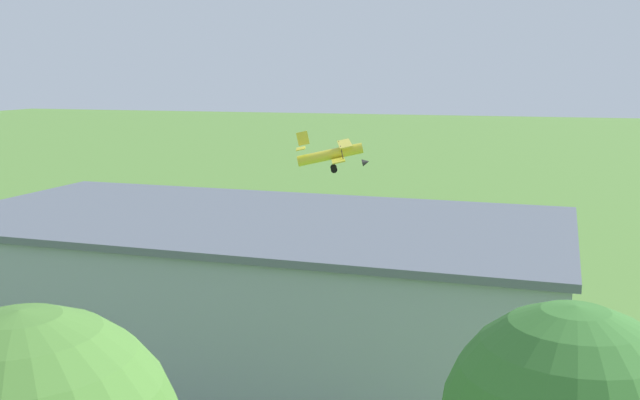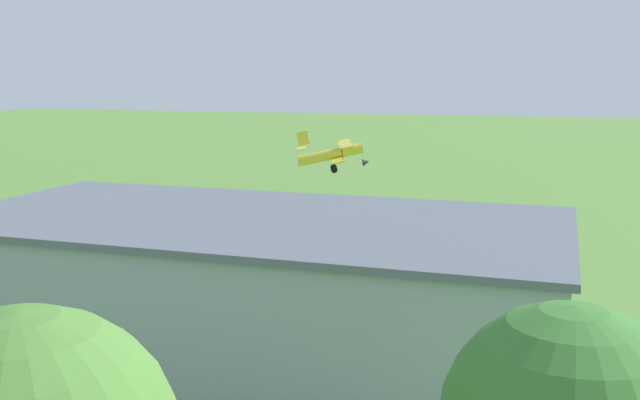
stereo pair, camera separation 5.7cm
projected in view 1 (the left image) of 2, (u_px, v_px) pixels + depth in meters
ground_plane at (376, 216)px, 80.02m from camera, size 400.00×400.00×0.00m
hangar at (253, 286)px, 39.95m from camera, size 33.34×17.29×7.78m
biplane at (333, 154)px, 72.37m from camera, size 7.43×8.07×4.05m
car_blue at (141, 260)px, 57.85m from camera, size 1.98×4.18×1.58m
car_green at (44, 258)px, 58.37m from camera, size 2.00×4.43×1.61m
person_at_fence_line at (516, 283)px, 51.43m from camera, size 0.53×0.53×1.74m
person_by_parked_cars at (231, 256)px, 59.14m from camera, size 0.49×0.49×1.64m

